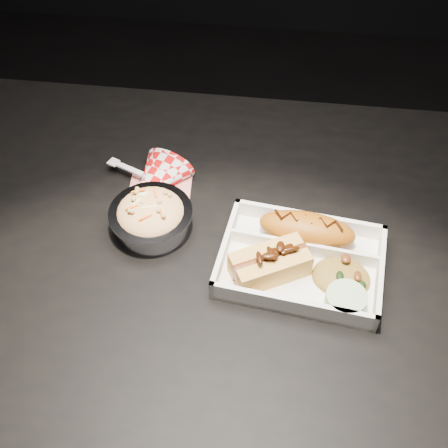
{
  "coord_description": "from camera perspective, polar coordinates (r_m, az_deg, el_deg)",
  "views": [
    {
      "loc": [
        0.06,
        -0.58,
        1.47
      ],
      "look_at": [
        -0.01,
        -0.01,
        0.81
      ],
      "focal_mm": 45.0,
      "sensor_mm": 36.0,
      "label": 1
    }
  ],
  "objects": [
    {
      "name": "floor",
      "position": [
        1.6,
        0.46,
        -19.7
      ],
      "size": [
        4.0,
        4.0,
        0.05
      ],
      "primitive_type": "cube",
      "color": "black",
      "rests_on": "ground"
    },
    {
      "name": "dining_table",
      "position": [
        1.0,
        0.71,
        -5.25
      ],
      "size": [
        1.2,
        0.8,
        0.75
      ],
      "color": "black",
      "rests_on": "ground"
    },
    {
      "name": "food_tray",
      "position": [
        0.89,
        7.76,
        -4.01
      ],
      "size": [
        0.27,
        0.21,
        0.04
      ],
      "rotation": [
        0.0,
        0.0,
        -0.12
      ],
      "color": "silver",
      "rests_on": "dining_table"
    },
    {
      "name": "fried_pastry",
      "position": [
        0.91,
        8.42,
        -0.49
      ],
      "size": [
        0.16,
        0.08,
        0.05
      ],
      "primitive_type": "ellipsoid",
      "rotation": [
        0.0,
        0.0,
        -0.12
      ],
      "color": "#AC5A11",
      "rests_on": "food_tray"
    },
    {
      "name": "hotdog",
      "position": [
        0.86,
        4.69,
        -3.92
      ],
      "size": [
        0.13,
        0.11,
        0.06
      ],
      "rotation": [
        0.0,
        0.0,
        0.5
      ],
      "color": "#E9AC4F",
      "rests_on": "food_tray"
    },
    {
      "name": "fried_rice_mound",
      "position": [
        0.88,
        11.92,
        -4.85
      ],
      "size": [
        0.1,
        0.08,
        0.03
      ],
      "primitive_type": "ellipsoid",
      "rotation": [
        0.0,
        0.0,
        -0.12
      ],
      "color": "olive",
      "rests_on": "food_tray"
    },
    {
      "name": "cupcake_liner",
      "position": [
        0.85,
        12.23,
        -7.67
      ],
      "size": [
        0.06,
        0.06,
        0.03
      ],
      "primitive_type": "cylinder",
      "color": "#AECD9B",
      "rests_on": "food_tray"
    },
    {
      "name": "foil_coleslaw_cup",
      "position": [
        0.93,
        -7.42,
        0.82
      ],
      "size": [
        0.14,
        0.14,
        0.07
      ],
      "color": "silver",
      "rests_on": "dining_table"
    },
    {
      "name": "napkin_fork",
      "position": [
        1.01,
        -7.06,
        4.35
      ],
      "size": [
        0.16,
        0.14,
        0.1
      ],
      "rotation": [
        0.0,
        0.0,
        -0.4
      ],
      "color": "red",
      "rests_on": "dining_table"
    }
  ]
}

